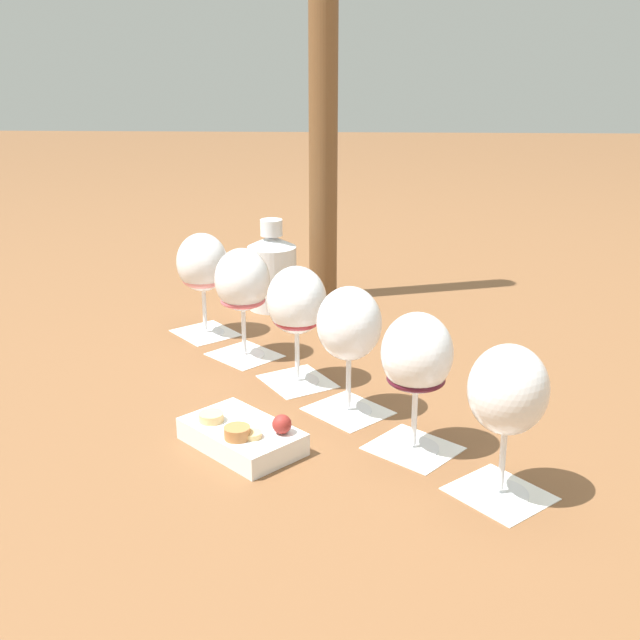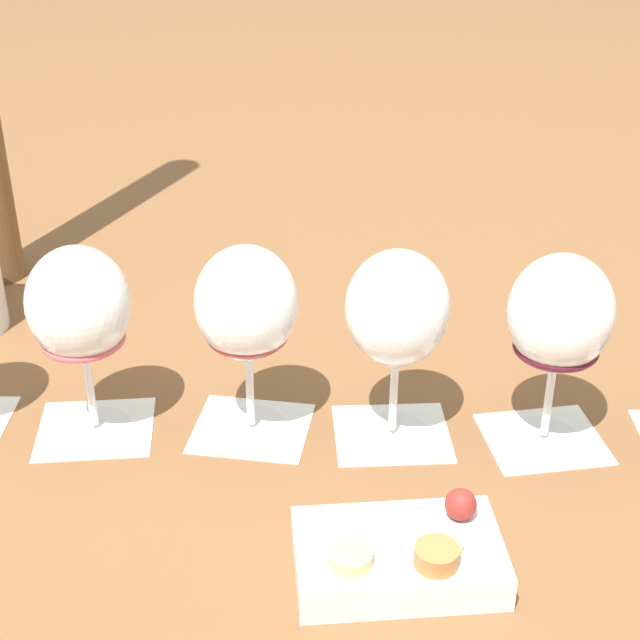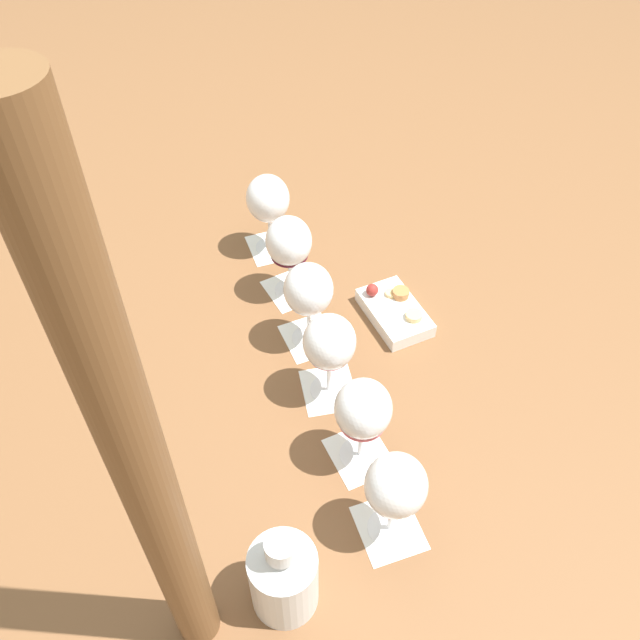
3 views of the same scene
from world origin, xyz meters
The scene contains 16 objects.
ground_plane centered at (0.00, 0.00, 0.00)m, with size 8.00×8.00×0.00m, color brown.
tasting_card_0 centered at (-0.27, -0.23, 0.00)m, with size 0.15×0.14×0.00m.
tasting_card_1 centered at (-0.16, -0.14, 0.00)m, with size 0.15×0.15×0.00m.
tasting_card_2 centered at (-0.05, -0.04, 0.00)m, with size 0.14×0.14×0.00m.
tasting_card_3 centered at (0.06, 0.04, 0.00)m, with size 0.15×0.15×0.00m.
tasting_card_4 centered at (0.17, 0.13, 0.00)m, with size 0.14×0.15×0.00m.
tasting_card_5 centered at (0.28, 0.23, 0.00)m, with size 0.15×0.14×0.00m.
wine_glass_0 centered at (-0.27, -0.23, 0.13)m, with size 0.09×0.09×0.19m.
wine_glass_1 centered at (-0.16, -0.14, 0.13)m, with size 0.09×0.09×0.19m.
wine_glass_2 centered at (-0.05, -0.04, 0.13)m, with size 0.09×0.09×0.19m.
wine_glass_3 centered at (0.06, 0.04, 0.13)m, with size 0.09×0.09×0.19m.
wine_glass_4 centered at (0.17, 0.13, 0.13)m, with size 0.09×0.09×0.19m.
wine_glass_5 centered at (0.28, 0.23, 0.13)m, with size 0.09×0.09×0.19m.
ceramic_vase centered at (-0.43, -0.12, 0.08)m, with size 0.10×0.10×0.19m.
snack_dish centered at (0.17, -0.10, 0.02)m, with size 0.18×0.19×0.06m.
umbrella_pole centered at (-0.52, -0.02, 0.42)m, with size 0.06×0.06×0.85m.
Camera 3 is at (-0.77, -0.30, 1.03)m, focal length 38.00 mm.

